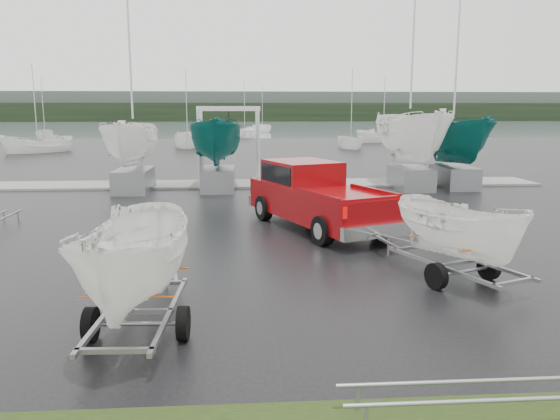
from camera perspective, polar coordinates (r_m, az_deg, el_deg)
The scene contains 20 objects.
ground_plane at distance 16.37m, azimuth -1.43°, elevation -3.54°, with size 120.00×120.00×0.00m, color black.
lake at distance 115.94m, azimuth -3.72°, elevation 8.50°, with size 300.00×300.00×0.00m, color slate.
dock at distance 29.14m, azimuth -2.60°, elevation 2.75°, with size 30.00×3.00×0.12m, color gray.
treeline at distance 185.87m, azimuth -3.87°, elevation 10.17°, with size 300.00×8.00×6.00m, color black.
far_hill at distance 193.87m, azimuth -3.89°, elevation 10.77°, with size 300.00×6.00×10.00m, color #4C5651.
pickup_truck at distance 18.61m, azimuth 3.48°, elevation 1.74°, with size 4.53×6.94×2.19m.
trailer_hitched at distance 12.99m, azimuth 18.52°, elevation 2.88°, with size 2.44×3.78×4.34m.
trailer_parked at distance 9.56m, azimuth -15.11°, elevation 2.61°, with size 1.81×3.65×5.01m.
boat_hoist at distance 28.90m, azimuth -5.36°, elevation 7.87°, with size 3.30×2.18×4.12m.
keelboat_0 at distance 27.38m, azimuth -15.34°, elevation 9.57°, with size 2.34×3.20×10.50m.
keelboat_1 at distance 27.09m, azimuth -6.62°, elevation 10.32°, with size 2.47×3.20×7.66m.
keelboat_2 at distance 28.19m, azimuth 13.81°, elevation 11.27°, with size 2.83×3.20×11.01m.
keelboat_3 at distance 29.27m, azimuth 18.09°, elevation 10.05°, with size 2.52×3.20×10.69m.
moored_boat_0 at distance 55.68m, azimuth -23.91°, elevation 5.51°, with size 3.70×3.70×11.43m.
moored_boat_1 at distance 58.60m, azimuth -9.61°, elevation 6.46°, with size 2.91×2.98×11.57m.
moored_boat_2 at distance 56.73m, azimuth 7.40°, elevation 6.40°, with size 2.24×2.30×10.78m.
moored_boat_3 at distance 68.30m, azimuth 10.71°, elevation 6.98°, with size 3.59×3.54×11.74m.
moored_boat_4 at distance 80.27m, azimuth -23.31°, elevation 6.81°, with size 2.49×2.53×10.78m.
moored_boat_5 at distance 95.39m, azimuth -1.85°, elevation 8.10°, with size 3.09×3.13×11.16m.
moored_boat_6 at distance 77.79m, azimuth -3.70°, elevation 7.55°, with size 3.26×3.29×11.16m.
Camera 1 is at (-0.71, -15.86, 3.97)m, focal length 35.00 mm.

